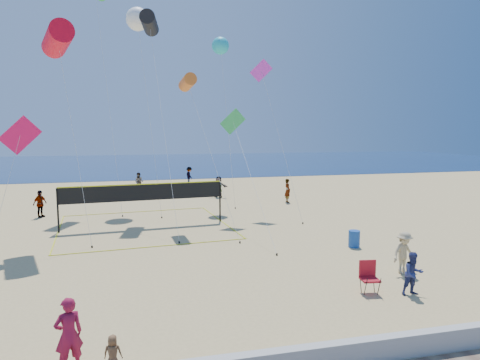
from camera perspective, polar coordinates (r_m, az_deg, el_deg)
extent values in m
plane|color=tan|center=(13.40, -3.53, -18.51)|extent=(120.00, 120.00, 0.00)
cube|color=navy|center=(74.18, -12.18, 2.20)|extent=(140.00, 50.00, 0.03)
imported|color=maroon|center=(11.45, -21.89, -18.58)|extent=(0.78, 0.67, 1.81)
imported|color=brown|center=(10.13, -16.60, -21.28)|extent=(0.43, 0.32, 0.80)
imported|color=navy|center=(16.26, 22.10, -11.49)|extent=(0.76, 0.60, 1.52)
imported|color=tan|center=(18.40, 21.04, -9.05)|extent=(1.20, 0.85, 1.69)
imported|color=gray|center=(30.78, -25.12, -2.90)|extent=(0.97, 1.10, 1.78)
imported|color=gray|center=(36.14, -2.87, -0.92)|extent=(1.70, 1.25, 1.78)
imported|color=gray|center=(33.75, 6.36, -1.42)|extent=(0.47, 0.70, 1.86)
imported|color=gray|center=(40.67, -13.30, -0.26)|extent=(1.03, 0.92, 1.74)
imported|color=gray|center=(44.84, -6.78, 0.58)|extent=(0.94, 1.31, 1.84)
cube|color=#AB1320|center=(15.98, 16.92, -12.60)|extent=(0.68, 0.63, 0.07)
cube|color=#AB1320|center=(16.09, 16.63, -11.22)|extent=(0.61, 0.14, 0.61)
cylinder|color=black|center=(15.77, 16.37, -13.69)|extent=(0.07, 0.31, 0.78)
cylinder|color=black|center=(16.16, 15.77, -13.17)|extent=(0.07, 0.31, 0.78)
cylinder|color=black|center=(15.96, 18.03, -13.51)|extent=(0.07, 0.31, 0.78)
cylinder|color=black|center=(16.33, 17.40, -13.01)|extent=(0.07, 0.31, 0.78)
cylinder|color=#18479E|center=(21.77, 14.98, -7.58)|extent=(0.72, 0.72, 0.82)
cylinder|color=black|center=(25.80, -23.12, -3.76)|extent=(0.10, 0.10, 2.49)
cylinder|color=black|center=(26.71, -2.69, -2.87)|extent=(0.10, 0.10, 2.49)
cube|color=black|center=(25.71, -12.76, -1.65)|extent=(9.32, 0.80, 0.93)
cube|color=yellow|center=(25.65, -12.79, -0.55)|extent=(9.32, 0.81, 0.06)
cube|color=yellow|center=(21.57, -11.31, -8.71)|extent=(9.52, 0.85, 0.02)
cube|color=yellow|center=(30.64, -13.58, -4.16)|extent=(9.52, 0.85, 0.02)
cylinder|color=red|center=(24.57, -23.15, 16.88)|extent=(2.03, 3.10, 1.57)
cylinder|color=silver|center=(22.80, -21.21, 4.89)|extent=(1.50, 2.53, 10.21)
cylinder|color=black|center=(22.20, -19.13, -8.40)|extent=(0.08, 0.08, 0.10)
cylinder|color=black|center=(30.89, -12.00, 19.79)|extent=(1.39, 2.54, 1.32)
cylinder|color=silver|center=(25.67, -10.33, 8.19)|extent=(0.88, 8.90, 12.71)
cylinder|color=black|center=(22.00, -8.10, -8.23)|extent=(0.08, 0.08, 0.10)
cylinder|color=orange|center=(26.08, -7.01, 12.81)|extent=(0.93, 1.87, 0.99)
cylinder|color=silver|center=(23.49, -3.80, 3.21)|extent=(1.90, 5.33, 8.44)
cylinder|color=black|center=(21.79, -0.01, -8.31)|extent=(0.08, 0.08, 0.10)
cube|color=#F30F59|center=(22.23, -27.25, 5.33)|extent=(1.82, 0.41, 1.84)
cylinder|color=silver|center=(21.10, -29.00, -2.17)|extent=(0.94, 3.01, 5.40)
cube|color=#33B85C|center=(26.99, -0.96, 7.81)|extent=(1.69, 0.24, 1.66)
cylinder|color=silver|center=(23.11, 1.53, 0.34)|extent=(0.15, 8.34, 6.17)
cylinder|color=black|center=(19.83, 4.93, -9.86)|extent=(0.08, 0.08, 0.10)
cube|color=#F239E3|center=(30.52, 2.84, 14.37)|extent=(1.56, 0.39, 1.58)
cylinder|color=silver|center=(27.98, 5.44, 5.07)|extent=(1.17, 5.18, 9.72)
cylinder|color=black|center=(26.37, 8.38, -5.71)|extent=(0.08, 0.08, 0.10)
sphere|color=white|center=(34.73, -13.51, 20.13)|extent=(1.87, 1.87, 1.71)
cylinder|color=silver|center=(30.72, -12.06, 8.92)|extent=(1.12, 6.17, 13.80)
cylinder|color=black|center=(28.22, -10.38, -4.93)|extent=(0.08, 0.08, 0.10)
sphere|color=#22B8D0|center=(33.78, -2.63, 17.45)|extent=(1.47, 1.47, 1.30)
cylinder|color=silver|center=(31.84, -1.65, 7.31)|extent=(0.48, 2.87, 11.94)
cylinder|color=black|center=(31.02, -0.63, -3.76)|extent=(0.08, 0.08, 0.10)
cylinder|color=silver|center=(31.52, -17.20, 10.60)|extent=(1.61, 5.35, 15.88)
cylinder|color=black|center=(29.29, -15.39, -4.63)|extent=(0.08, 0.08, 0.10)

